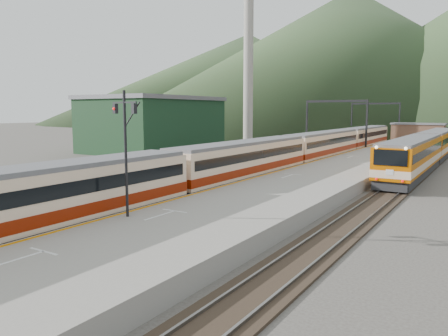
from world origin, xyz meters
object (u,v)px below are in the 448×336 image
Objects in this scene: worker at (54,199)px; main_train at (291,153)px; signal_mast at (125,140)px; second_train at (427,149)px.

main_train is at bearing -59.25° from worker.
signal_mast is at bearing -147.80° from worker.
main_train is 12.51× the size of signal_mast.
worker is (-5.26, -25.18, -1.19)m from main_train.
signal_mast is 3.95× the size of worker.
second_train is 6.41× the size of signal_mast.
signal_mast is 8.91m from worker.
main_train is at bearing -133.30° from second_train.
worker is (-16.76, -37.38, -1.25)m from second_train.
worker is at bearing -101.80° from main_train.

